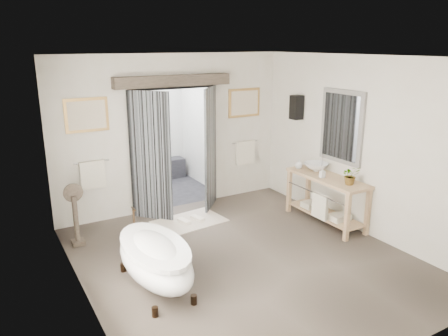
{
  "coord_description": "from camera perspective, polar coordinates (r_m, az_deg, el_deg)",
  "views": [
    {
      "loc": [
        -3.17,
        -4.89,
        3.07
      ],
      "look_at": [
        0.0,
        0.6,
        1.25
      ],
      "focal_mm": 35.0,
      "sensor_mm": 36.0,
      "label": 1
    }
  ],
  "objects": [
    {
      "name": "shower_room",
      "position": [
        9.68,
        -10.09,
        2.85
      ],
      "size": [
        2.22,
        2.01,
        2.51
      ],
      "color": "black",
      "rests_on": "ground_plane"
    },
    {
      "name": "soap_bottle_a",
      "position": [
        7.65,
        12.73,
        -0.58
      ],
      "size": [
        0.09,
        0.09,
        0.18
      ],
      "primitive_type": "imported",
      "rotation": [
        0.0,
        0.0,
        -0.12
      ],
      "color": "gray",
      "rests_on": "vanity"
    },
    {
      "name": "plant",
      "position": [
        7.36,
        16.21,
        -0.92
      ],
      "size": [
        0.35,
        0.33,
        0.31
      ],
      "primitive_type": "imported",
      "rotation": [
        0.0,
        0.0,
        -0.4
      ],
      "color": "gray",
      "rests_on": "vanity"
    },
    {
      "name": "back_wall_dressing",
      "position": [
        8.02,
        -6.16,
        5.1
      ],
      "size": [
        3.82,
        0.71,
        2.52
      ],
      "color": "black",
      "rests_on": "ground_plane"
    },
    {
      "name": "rug",
      "position": [
        7.87,
        -4.54,
        -6.94
      ],
      "size": [
        1.28,
        0.93,
        0.01
      ],
      "primitive_type": "cube",
      "rotation": [
        0.0,
        0.0,
        0.12
      ],
      "color": "beige",
      "rests_on": "ground_plane"
    },
    {
      "name": "clawfoot_tub",
      "position": [
        5.79,
        -9.0,
        -11.58
      ],
      "size": [
        0.76,
        1.71,
        0.83
      ],
      "color": "black",
      "rests_on": "ground_plane"
    },
    {
      "name": "vanity",
      "position": [
        7.82,
        13.13,
        -3.56
      ],
      "size": [
        0.57,
        1.6,
        0.85
      ],
      "color": "tan",
      "rests_on": "ground_plane"
    },
    {
      "name": "pedestal_mirror",
      "position": [
        7.22,
        -18.79,
        -6.29
      ],
      "size": [
        0.3,
        0.19,
        1.01
      ],
      "color": "brown",
      "rests_on": "ground_plane"
    },
    {
      "name": "ground_plane",
      "position": [
        6.59,
        2.66,
        -11.78
      ],
      "size": [
        5.0,
        5.0,
        0.0
      ],
      "primitive_type": "plane",
      "color": "#675B50"
    },
    {
      "name": "soap_bottle_b",
      "position": [
        8.11,
        9.75,
        0.51
      ],
      "size": [
        0.16,
        0.16,
        0.17
      ],
      "primitive_type": "imported",
      "rotation": [
        0.0,
        0.0,
        0.25
      ],
      "color": "gray",
      "rests_on": "vanity"
    },
    {
      "name": "basin",
      "position": [
        8.0,
        11.96,
        0.12
      ],
      "size": [
        0.58,
        0.58,
        0.15
      ],
      "primitive_type": "imported",
      "rotation": [
        0.0,
        0.0,
        -0.38
      ],
      "color": "white",
      "rests_on": "vanity"
    },
    {
      "name": "slippers",
      "position": [
        7.84,
        -4.36,
        -6.75
      ],
      "size": [
        0.44,
        0.3,
        0.05
      ],
      "color": "white",
      "rests_on": "rug"
    },
    {
      "name": "room_shell",
      "position": [
        5.84,
        3.21,
        4.01
      ],
      "size": [
        4.52,
        5.02,
        2.91
      ],
      "color": "silver",
      "rests_on": "ground_plane"
    }
  ]
}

